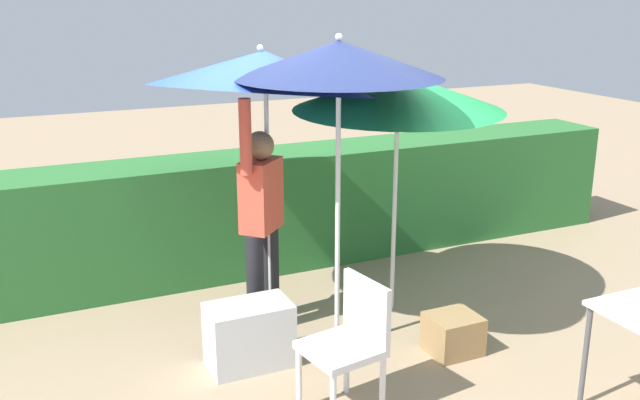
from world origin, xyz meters
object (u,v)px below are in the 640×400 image
Objects in this scene: umbrella_rainbow at (339,60)px; crate_cardboard at (453,334)px; person_vendor at (261,215)px; chair_plastic at (350,339)px; umbrella_orange at (263,71)px; umbrella_yellow at (398,92)px; cooler_box at (249,335)px.

umbrella_rainbow is 2.20m from crate_cardboard.
person_vendor is 1.45m from chair_plastic.
umbrella_yellow is at bearing -12.56° from umbrella_orange.
cooler_box reaches higher than crate_cardboard.
cooler_box is (-0.38, -0.63, -1.80)m from umbrella_orange.
umbrella_yellow reaches higher than person_vendor.
cooler_box is at bearing 178.07° from umbrella_rainbow.
umbrella_yellow is (1.04, -0.23, -0.18)m from umbrella_orange.
umbrella_rainbow is 1.86m from chair_plastic.
umbrella_yellow is 3.42× the size of cooler_box.
cooler_box is (-0.32, -0.57, -0.70)m from person_vendor.
umbrella_yellow is at bearing 15.77° from cooler_box.
umbrella_rainbow is at bearing -64.65° from umbrella_orange.
umbrella_rainbow is 0.90m from umbrella_yellow.
umbrella_yellow is 1.45m from person_vendor.
chair_plastic reaches higher than crate_cardboard.
umbrella_orange is 3.93× the size of cooler_box.
umbrella_yellow is 2.30× the size of chair_plastic.
umbrella_orange is at bearing 46.04° from person_vendor.
crate_cardboard is (1.06, 0.37, -0.36)m from chair_plastic.
crate_cardboard is (0.04, -0.85, -1.71)m from umbrella_yellow.
person_vendor reaches higher than cooler_box.
person_vendor is 1.71m from crate_cardboard.
umbrella_yellow is (0.73, 0.42, -0.31)m from umbrella_rainbow.
umbrella_rainbow is 6.32× the size of crate_cardboard.
umbrella_orange is 2.11m from chair_plastic.
crate_cardboard is at bearing -29.07° from umbrella_rainbow.
chair_plastic is (-1.02, -1.22, -1.35)m from umbrella_yellow.
chair_plastic is (0.02, -1.45, -1.53)m from umbrella_orange.
umbrella_rainbow reaches higher than person_vendor.
umbrella_orange is at bearing 134.85° from crate_cardboard.
umbrella_rainbow reaches higher than crate_cardboard.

